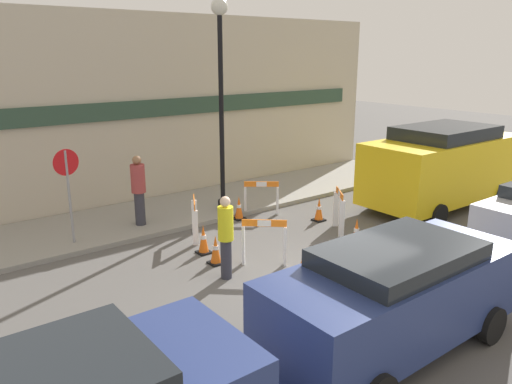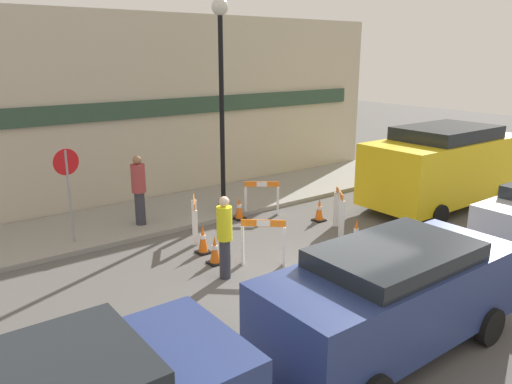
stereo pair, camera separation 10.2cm
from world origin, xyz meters
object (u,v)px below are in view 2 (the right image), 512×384
object	(u,v)px
person_worker	(225,234)
parked_car_1	(393,292)
streetlamp_post	(221,79)
work_van	(444,163)
stop_sign	(68,180)
person_pedestrian	(139,188)

from	to	relation	value
person_worker	parked_car_1	world-z (taller)	person_worker
person_worker	streetlamp_post	bearing A→B (deg)	24.73
streetlamp_post	work_van	xyz separation A→B (m)	(5.40, -3.37, -2.41)
work_van	person_worker	bearing A→B (deg)	-178.19
stop_sign	parked_car_1	bearing A→B (deg)	100.24
person_pedestrian	work_van	size ratio (longest dim) A/B	0.35
stop_sign	parked_car_1	distance (m)	7.56
stop_sign	person_pedestrian	world-z (taller)	stop_sign
stop_sign	person_worker	distance (m)	4.04
parked_car_1	stop_sign	bearing A→B (deg)	109.38
person_worker	parked_car_1	size ratio (longest dim) A/B	0.39
person_worker	work_van	size ratio (longest dim) A/B	0.33
stop_sign	person_worker	size ratio (longest dim) A/B	1.29
streetlamp_post	person_worker	bearing A→B (deg)	-122.94
person_worker	parked_car_1	bearing A→B (deg)	-112.69
streetlamp_post	stop_sign	xyz separation A→B (m)	(-4.23, -0.10, -2.10)
stop_sign	person_pedestrian	xyz separation A→B (m)	(1.77, 0.22, -0.51)
parked_car_1	work_van	distance (m)	8.11
person_worker	work_van	xyz separation A→B (m)	(7.74, 0.24, 0.36)
person_pedestrian	parked_car_1	size ratio (longest dim) A/B	0.41
person_worker	work_van	world-z (taller)	work_van
streetlamp_post	parked_car_1	bearing A→B (deg)	-103.49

